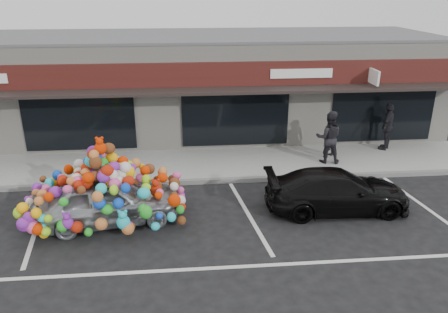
{
  "coord_description": "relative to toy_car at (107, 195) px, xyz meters",
  "views": [
    {
      "loc": [
        1.07,
        -10.97,
        6.26
      ],
      "look_at": [
        2.18,
        1.4,
        1.39
      ],
      "focal_mm": 35.0,
      "sensor_mm": 36.0,
      "label": 1
    }
  ],
  "objects": [
    {
      "name": "parking_stripe_right",
      "position": [
        9.41,
        0.03,
        -0.84
      ],
      "size": [
        0.73,
        4.37,
        0.01
      ],
      "primitive_type": "cube",
      "rotation": [
        0.0,
        0.0,
        0.14
      ],
      "color": "silver",
      "rests_on": "ground"
    },
    {
      "name": "pedestrian_c",
      "position": [
        10.18,
        4.64,
        0.25
      ],
      "size": [
        1.13,
        1.07,
        1.88
      ],
      "primitive_type": "imported",
      "rotation": [
        0.0,
        0.0,
        4.0
      ],
      "color": "black",
      "rests_on": "sidewalk"
    },
    {
      "name": "ground",
      "position": [
        1.21,
        -0.17,
        -0.84
      ],
      "size": [
        90.0,
        90.0,
        0.0
      ],
      "primitive_type": "plane",
      "color": "black",
      "rests_on": "ground"
    },
    {
      "name": "pedestrian_a",
      "position": [
        7.65,
        4.03,
        0.21
      ],
      "size": [
        0.78,
        0.76,
        1.8
      ],
      "primitive_type": "imported",
      "rotation": [
        0.0,
        0.0,
        3.88
      ],
      "color": "black",
      "rests_on": "sidewalk"
    },
    {
      "name": "lane_line",
      "position": [
        3.21,
        -2.47,
        -0.84
      ],
      "size": [
        14.0,
        0.12,
        0.01
      ],
      "primitive_type": "cube",
      "color": "silver",
      "rests_on": "ground"
    },
    {
      "name": "black_sedan",
      "position": [
        6.65,
        0.13,
        -0.23
      ],
      "size": [
        1.8,
        4.27,
        1.23
      ],
      "primitive_type": "imported",
      "rotation": [
        0.0,
        0.0,
        1.55
      ],
      "color": "black",
      "rests_on": "ground"
    },
    {
      "name": "parking_stripe_mid",
      "position": [
        4.01,
        0.03,
        -0.84
      ],
      "size": [
        0.73,
        4.37,
        0.01
      ],
      "primitive_type": "cube",
      "rotation": [
        0.0,
        0.0,
        0.14
      ],
      "color": "silver",
      "rests_on": "ground"
    },
    {
      "name": "sidewalk",
      "position": [
        1.21,
        3.83,
        -0.77
      ],
      "size": [
        26.0,
        3.0,
        0.15
      ],
      "primitive_type": "cube",
      "color": "gray",
      "rests_on": "ground"
    },
    {
      "name": "shop_building",
      "position": [
        1.21,
        8.27,
        1.32
      ],
      "size": [
        24.0,
        7.2,
        4.31
      ],
      "color": "beige",
      "rests_on": "ground"
    },
    {
      "name": "kerb",
      "position": [
        1.21,
        2.33,
        -0.77
      ],
      "size": [
        26.0,
        0.18,
        0.16
      ],
      "primitive_type": "cube",
      "color": "slate",
      "rests_on": "ground"
    },
    {
      "name": "parking_stripe_left",
      "position": [
        -1.99,
        0.03,
        -0.84
      ],
      "size": [
        0.73,
        4.37,
        0.01
      ],
      "primitive_type": "cube",
      "rotation": [
        0.0,
        0.0,
        0.14
      ],
      "color": "silver",
      "rests_on": "ground"
    },
    {
      "name": "toy_car",
      "position": [
        0.0,
        0.0,
        0.0
      ],
      "size": [
        2.91,
        4.51,
        2.49
      ],
      "rotation": [
        0.0,
        0.0,
        1.73
      ],
      "color": "#B1B7BC",
      "rests_on": "ground"
    },
    {
      "name": "pedestrian_b",
      "position": [
        7.42,
        3.5,
        0.25
      ],
      "size": [
        1.05,
        0.89,
        1.9
      ],
      "primitive_type": "imported",
      "rotation": [
        0.0,
        0.0,
        2.94
      ],
      "color": "black",
      "rests_on": "sidewalk"
    }
  ]
}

